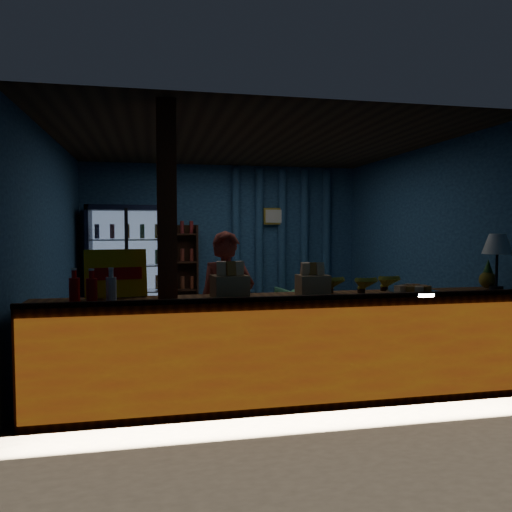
{
  "coord_description": "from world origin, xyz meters",
  "views": [
    {
      "loc": [
        -1.17,
        -6.12,
        1.55
      ],
      "look_at": [
        0.06,
        -0.2,
        1.21
      ],
      "focal_mm": 35.0,
      "sensor_mm": 36.0,
      "label": 1
    }
  ],
  "objects_px": {
    "green_chair": "(301,306)",
    "pastry_tray": "(413,291)",
    "shopkeeper": "(226,309)",
    "table_lamp": "(497,246)"
  },
  "relations": [
    {
      "from": "green_chair",
      "to": "pastry_tray",
      "type": "bearing_deg",
      "value": 84.37
    },
    {
      "from": "shopkeeper",
      "to": "table_lamp",
      "type": "bearing_deg",
      "value": 2.83
    },
    {
      "from": "pastry_tray",
      "to": "table_lamp",
      "type": "xyz_separation_m",
      "value": [
        0.89,
        0.04,
        0.4
      ]
    },
    {
      "from": "green_chair",
      "to": "table_lamp",
      "type": "relative_size",
      "value": 1.26
    },
    {
      "from": "green_chair",
      "to": "pastry_tray",
      "type": "relative_size",
      "value": 1.44
    },
    {
      "from": "pastry_tray",
      "to": "table_lamp",
      "type": "relative_size",
      "value": 0.88
    },
    {
      "from": "green_chair",
      "to": "table_lamp",
      "type": "bearing_deg",
      "value": 99.32
    },
    {
      "from": "green_chair",
      "to": "table_lamp",
      "type": "distance_m",
      "value": 3.62
    },
    {
      "from": "table_lamp",
      "to": "pastry_tray",
      "type": "bearing_deg",
      "value": -177.46
    },
    {
      "from": "shopkeeper",
      "to": "table_lamp",
      "type": "height_order",
      "value": "shopkeeper"
    }
  ]
}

